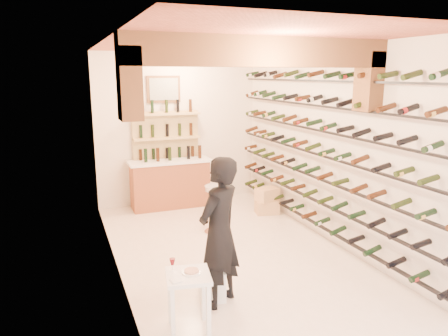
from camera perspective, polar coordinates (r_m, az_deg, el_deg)
name	(u,v)px	position (r m, az deg, el deg)	size (l,w,h in m)	color
ground	(231,252)	(6.86, 0.93, -11.17)	(6.00, 6.00, 0.00)	#F0E2CF
room_shell	(238,111)	(6.07, 1.95, 7.72)	(3.52, 6.02, 3.21)	silver
wine_rack	(318,150)	(7.12, 12.47, 2.44)	(0.32, 5.70, 2.56)	black
back_counter	(170,182)	(9.00, -7.26, -1.91)	(1.70, 0.62, 1.29)	#99522F
back_shelving	(166,151)	(9.09, -7.74, 2.33)	(1.40, 0.31, 2.73)	tan
tasting_table	(188,284)	(4.73, -4.84, -15.32)	(0.54, 0.54, 0.82)	white
white_stool	(212,284)	(5.49, -1.62, -15.33)	(0.31, 0.31, 0.39)	white
person	(219,232)	(5.10, -0.65, -8.62)	(0.67, 0.44, 1.84)	black
chrome_barstool	(217,206)	(7.46, -0.98, -5.10)	(0.45, 0.45, 0.86)	silver
crate_lower	(267,207)	(8.64, 5.79, -5.21)	(0.45, 0.32, 0.27)	tan
crate_upper	(267,194)	(8.57, 5.83, -3.53)	(0.43, 0.30, 0.25)	tan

